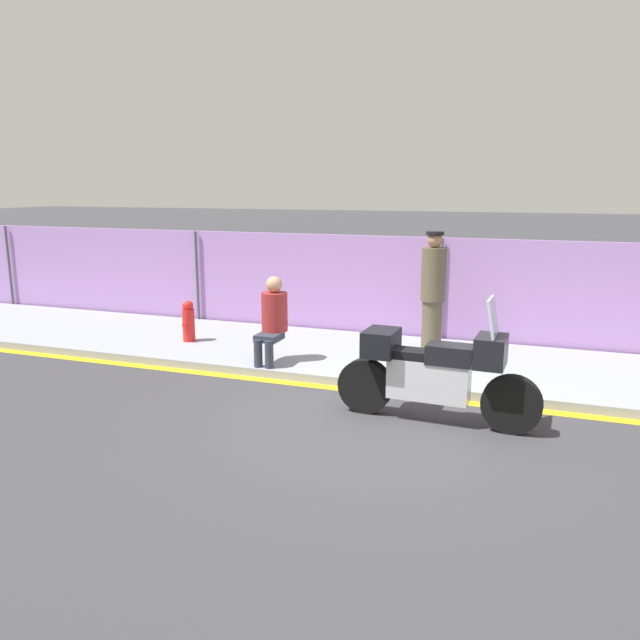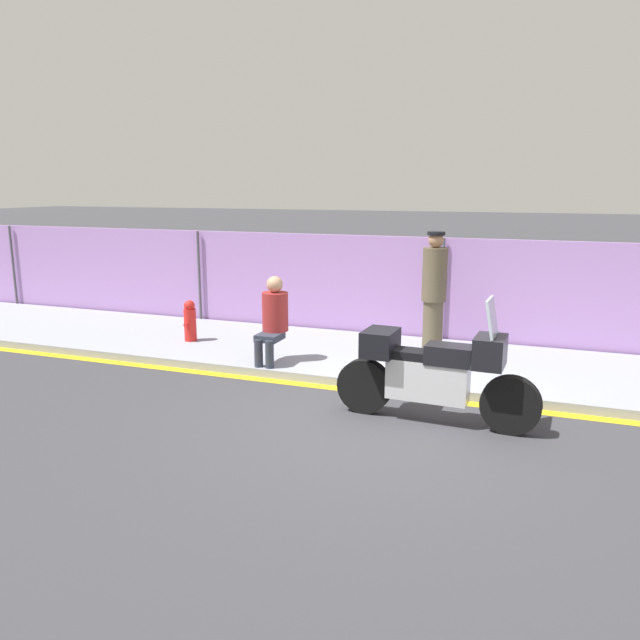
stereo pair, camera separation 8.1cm
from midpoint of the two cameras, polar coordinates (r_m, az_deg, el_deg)
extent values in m
plane|color=#38383D|center=(7.22, 5.43, -9.54)|extent=(120.00, 120.00, 0.00)
cube|color=#8E93A3|center=(9.53, 9.21, -3.84)|extent=(34.58, 2.70, 0.12)
cube|color=gold|center=(8.20, 7.31, -6.88)|extent=(34.58, 0.18, 0.01)
cube|color=#AD7FC6|center=(10.73, 10.80, 2.56)|extent=(32.85, 0.08, 1.82)
cylinder|color=#4C4C51|center=(15.16, -26.67, 4.25)|extent=(0.05, 0.05, 1.82)
cylinder|color=#4C4C51|center=(12.24, -11.36, 3.70)|extent=(0.05, 0.05, 1.82)
cylinder|color=#4C4C51|center=(10.63, 10.71, 2.47)|extent=(0.05, 0.05, 1.82)
cylinder|color=black|center=(7.17, 16.80, -7.39)|extent=(0.66, 0.17, 0.66)
cylinder|color=black|center=(7.49, 3.85, -6.03)|extent=(0.66, 0.17, 0.66)
cube|color=silver|center=(7.25, 9.57, -5.41)|extent=(0.94, 0.32, 0.47)
cube|color=black|center=(7.11, 11.51, -3.10)|extent=(0.53, 0.33, 0.22)
cube|color=black|center=(7.19, 8.86, -3.16)|extent=(0.61, 0.31, 0.10)
cube|color=black|center=(7.03, 15.04, -2.78)|extent=(0.34, 0.49, 0.34)
cube|color=silver|center=(6.94, 15.21, 0.25)|extent=(0.12, 0.42, 0.42)
cube|color=black|center=(7.28, 5.29, -2.05)|extent=(0.38, 0.52, 0.30)
cylinder|color=brown|center=(9.81, 9.93, -0.59)|extent=(0.31, 0.31, 0.81)
cylinder|color=brown|center=(9.66, 10.10, 4.13)|extent=(0.38, 0.38, 0.81)
sphere|color=#A37556|center=(9.61, 10.22, 7.22)|extent=(0.23, 0.23, 0.23)
cylinder|color=black|center=(9.60, 10.24, 7.81)|extent=(0.27, 0.27, 0.05)
cylinder|color=#2D3342|center=(8.96, -5.94, -3.05)|extent=(0.12, 0.12, 0.40)
cylinder|color=#2D3342|center=(8.89, -4.93, -3.15)|extent=(0.12, 0.12, 0.40)
cube|color=#2D3342|center=(9.05, -4.92, -1.56)|extent=(0.33, 0.40, 0.10)
cylinder|color=maroon|center=(9.15, -4.44, 0.76)|extent=(0.38, 0.38, 0.57)
sphere|color=tan|center=(9.08, -4.48, 3.26)|extent=(0.24, 0.24, 0.24)
cylinder|color=red|center=(10.62, -12.13, -0.46)|extent=(0.20, 0.20, 0.54)
sphere|color=red|center=(10.55, -12.21, 1.27)|extent=(0.18, 0.18, 0.18)
cylinder|color=red|center=(10.52, -12.46, -0.44)|extent=(0.07, 0.08, 0.07)
camera|label=1|loc=(0.04, -90.28, -0.06)|focal=35.00mm
camera|label=2|loc=(0.04, 89.72, 0.06)|focal=35.00mm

